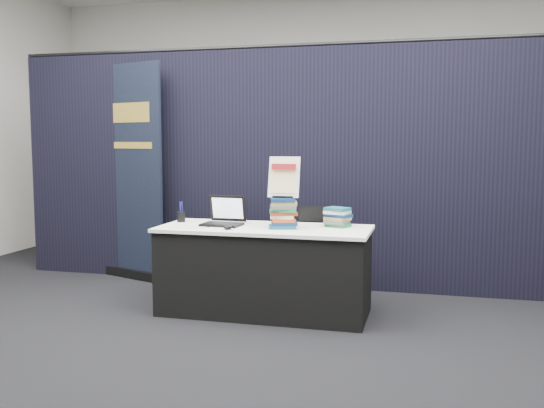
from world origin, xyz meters
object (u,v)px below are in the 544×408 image
Objects in this scene: display_table at (264,270)px; pullup_banner at (131,184)px; book_stack_short at (338,217)px; info_sign at (284,178)px; laptop at (223,218)px; book_stack_tall at (283,213)px; stacking_chair at (317,252)px.

pullup_banner reaches higher than display_table.
info_sign reaches higher than book_stack_short.
info_sign is (-0.43, -0.18, 0.34)m from book_stack_short.
info_sign is (0.55, -0.02, 0.36)m from laptop.
book_stack_tall reaches higher than display_table.
display_table is 2.09m from pullup_banner.
book_stack_short is at bearing 25.80° from book_stack_tall.
laptop is 1.67m from pullup_banner.
book_stack_short is at bearing 15.71° from display_table.
pullup_banner is (-1.75, 0.95, 0.64)m from display_table.
stacking_chair is at bearing 149.22° from book_stack_short.
display_table is 7.08× the size of book_stack_tall.
book_stack_tall is 0.55m from stacking_chair.
laptop is 0.55m from book_stack_tall.
display_table is 5.04× the size of info_sign.
book_stack_short is at bearing 12.39° from laptop.
info_sign reaches higher than display_table.
info_sign is (0.17, -0.01, 0.80)m from display_table.
pullup_banner is at bearing 149.30° from laptop.
stacking_chair is (2.15, -0.66, -0.52)m from pullup_banner.
laptop is 0.88m from stacking_chair.
stacking_chair is at bearing 3.12° from pullup_banner.
info_sign is at bearing 0.99° from laptop.
stacking_chair reaches higher than display_table.
book_stack_short is (0.98, 0.15, 0.02)m from laptop.
book_stack_tall reaches higher than stacking_chair.
book_stack_tall is at bearing -92.08° from info_sign.
laptop is at bearing 177.61° from display_table.
pullup_banner is 2.58× the size of stacking_chair.
info_sign reaches higher than laptop.
stacking_chair is at bearing 55.47° from book_stack_tall.
display_table is 0.53m from book_stack_tall.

